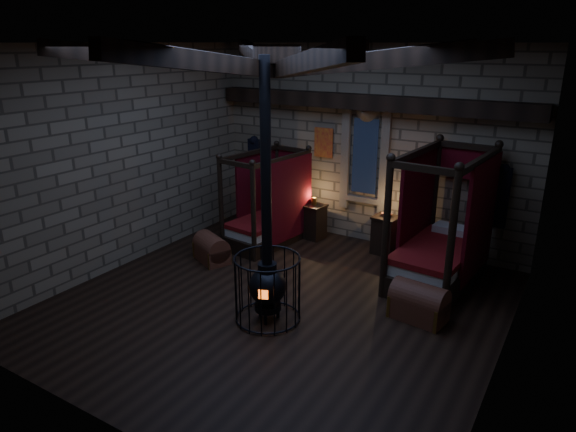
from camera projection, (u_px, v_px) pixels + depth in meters
The scene contains 8 objects.
room at pixel (281, 75), 7.59m from camera, with size 7.02×7.02×4.29m.
bed_left at pixel (269, 221), 11.24m from camera, with size 1.23×2.02×1.99m.
bed_right at pixel (440, 250), 9.38m from camera, with size 1.39×2.40×2.41m.
trunk_left at pixel (212, 249), 10.32m from camera, with size 0.91×0.77×0.57m.
trunk_right at pixel (419, 303), 8.14m from camera, with size 0.91×0.64×0.63m.
nightstand_left at pixel (314, 221), 11.50m from camera, with size 0.54×0.53×0.95m.
nightstand_right at pixel (385, 235), 10.66m from camera, with size 0.55×0.53×0.88m.
stove at pixel (268, 283), 8.01m from camera, with size 1.05×1.05×4.05m.
Camera 1 is at (4.19, -6.56, 4.21)m, focal length 32.00 mm.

